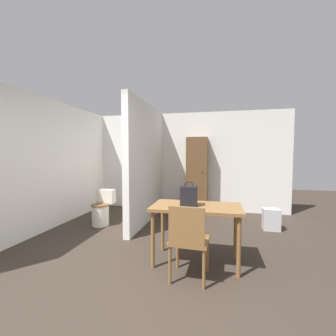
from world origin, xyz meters
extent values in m
plane|color=#382D26|center=(0.00, 0.00, 0.00)|extent=(16.00, 16.00, 0.00)
cube|color=white|center=(0.00, 3.87, 1.25)|extent=(5.36, 0.12, 2.50)
cube|color=white|center=(-2.24, 1.90, 1.25)|extent=(0.12, 4.81, 2.50)
cube|color=white|center=(-0.53, 2.66, 1.25)|extent=(0.12, 2.29, 2.50)
cube|color=brown|center=(0.69, 0.99, 0.75)|extent=(1.16, 0.64, 0.04)
cylinder|color=brown|center=(0.17, 0.73, 0.37)|extent=(0.05, 0.05, 0.73)
cylinder|color=brown|center=(1.21, 0.73, 0.37)|extent=(0.05, 0.05, 0.73)
cylinder|color=brown|center=(0.17, 1.25, 0.37)|extent=(0.05, 0.05, 0.73)
cylinder|color=brown|center=(1.21, 1.25, 0.37)|extent=(0.05, 0.05, 0.73)
cube|color=brown|center=(0.65, 0.60, 0.45)|extent=(0.46, 0.46, 0.04)
cube|color=brown|center=(0.64, 0.40, 0.68)|extent=(0.39, 0.05, 0.42)
cylinder|color=brown|center=(0.47, 0.80, 0.22)|extent=(0.04, 0.04, 0.43)
cylinder|color=brown|center=(0.85, 0.78, 0.22)|extent=(0.04, 0.04, 0.43)
cylinder|color=brown|center=(0.46, 0.42, 0.22)|extent=(0.04, 0.04, 0.43)
cylinder|color=brown|center=(0.83, 0.41, 0.22)|extent=(0.04, 0.04, 0.43)
cylinder|color=silver|center=(-1.36, 2.14, 0.20)|extent=(0.34, 0.34, 0.41)
cylinder|color=brown|center=(-1.36, 2.14, 0.42)|extent=(0.36, 0.36, 0.02)
cube|color=silver|center=(-1.36, 2.38, 0.55)|extent=(0.37, 0.18, 0.29)
cube|color=black|center=(0.60, 0.97, 0.90)|extent=(0.21, 0.16, 0.26)
torus|color=black|center=(0.60, 0.97, 1.03)|extent=(0.13, 0.01, 0.13)
cube|color=brown|center=(0.46, 3.60, 0.93)|extent=(0.51, 0.36, 1.86)
sphere|color=black|center=(0.60, 3.41, 1.02)|extent=(0.02, 0.02, 0.02)
cube|color=#BCBCC1|center=(1.97, 2.60, 0.20)|extent=(0.30, 0.24, 0.41)
camera|label=1|loc=(0.96, -1.94, 1.45)|focal=24.00mm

